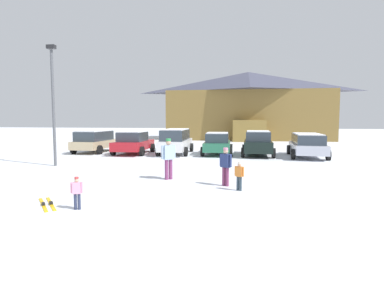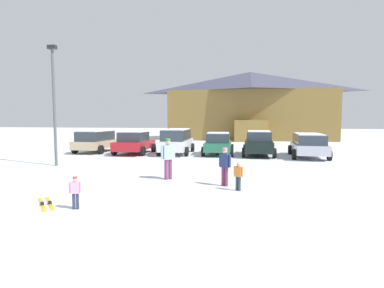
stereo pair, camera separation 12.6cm
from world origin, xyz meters
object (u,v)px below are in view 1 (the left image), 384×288
pair_of_skis (47,204)px  parked_beige_suv (95,140)px  parked_white_suv (176,140)px  parked_green_coupe (217,143)px  skier_adult_in_blue_parka (168,156)px  lamp_post (53,99)px  parked_silver_wagon (307,144)px  parked_black_sedan (258,143)px  skier_child_in_pink_snowsuit (77,191)px  skier_child_in_orange_jacket (239,174)px  skier_teen_in_navy_coat (226,164)px  ski_lodge (248,105)px  parked_red_sedan (133,142)px

pair_of_skis → parked_beige_suv: bearing=111.9°
parked_white_suv → parked_green_coupe: parked_white_suv is taller
parked_green_coupe → skier_adult_in_blue_parka: bearing=-98.0°
lamp_post → parked_silver_wagon: bearing=23.4°
parked_green_coupe → parked_black_sedan: parked_black_sedan is taller
parked_beige_suv → skier_child_in_pink_snowsuit: size_ratio=4.58×
skier_child_in_pink_snowsuit → parked_silver_wagon: bearing=56.4°
skier_child_in_orange_jacket → lamp_post: bearing=157.0°
parked_silver_wagon → skier_teen_in_navy_coat: (-4.81, -9.42, -0.05)m
ski_lodge → parked_beige_suv: ski_lodge is taller
parked_silver_wagon → skier_teen_in_navy_coat: 10.58m
pair_of_skis → skier_child_in_pink_snowsuit: bearing=-14.4°
parked_red_sedan → skier_adult_in_blue_parka: bearing=-61.5°
parked_beige_suv → parked_red_sedan: (3.21, -0.51, -0.06)m
parked_green_coupe → skier_adult_in_blue_parka: (-1.29, -9.13, 0.16)m
parked_red_sedan → parked_silver_wagon: bearing=-0.1°
parked_beige_suv → lamp_post: size_ratio=0.66×
parked_green_coupe → skier_adult_in_blue_parka: size_ratio=2.47×
parked_black_sedan → pair_of_skis: bearing=-116.9°
parked_white_suv → pair_of_skis: size_ratio=3.49×
parked_beige_suv → lamp_post: bearing=-80.3°
skier_child_in_orange_jacket → skier_teen_in_navy_coat: bearing=126.9°
parked_white_suv → skier_child_in_orange_jacket: size_ratio=4.88×
parked_beige_suv → lamp_post: lamp_post is taller
ski_lodge → parked_beige_suv: size_ratio=4.92×
parked_black_sedan → pair_of_skis: 14.62m
skier_adult_in_blue_parka → skier_child_in_pink_snowsuit: bearing=-108.3°
parked_black_sedan → skier_child_in_pink_snowsuit: size_ratio=4.64×
parked_red_sedan → skier_adult_in_blue_parka: 9.78m
parked_white_suv → parked_silver_wagon: (8.85, -0.53, -0.11)m
ski_lodge → skier_child_in_orange_jacket: bearing=-91.8°
parked_white_suv → parked_black_sedan: 5.73m
parked_white_suv → skier_child_in_pink_snowsuit: (0.24, -13.51, -0.44)m
skier_child_in_pink_snowsuit → skier_adult_in_blue_parka: 4.66m
ski_lodge → parked_white_suv: (-5.43, -17.77, -3.30)m
ski_lodge → skier_child_in_pink_snowsuit: size_ratio=22.55×
ski_lodge → skier_child_in_pink_snowsuit: bearing=-99.4°
parked_white_suv → parked_silver_wagon: 8.87m
ski_lodge → parked_red_sedan: ski_lodge is taller
parked_silver_wagon → skier_child_in_pink_snowsuit: 15.59m
parked_white_suv → lamp_post: lamp_post is taller
parked_silver_wagon → parked_beige_suv: bearing=178.0°
lamp_post → skier_teen_in_navy_coat: bearing=-20.5°
parked_green_coupe → parked_red_sedan: bearing=-174.9°
parked_red_sedan → skier_child_in_orange_jacket: bearing=-53.4°
skier_teen_in_navy_coat → parked_black_sedan: bearing=80.2°
parked_black_sedan → parked_silver_wagon: bearing=-5.7°
ski_lodge → parked_silver_wagon: size_ratio=4.24×
parked_green_coupe → skier_child_in_orange_jacket: (1.56, -10.63, -0.23)m
parked_white_suv → parked_red_sedan: bearing=-170.2°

